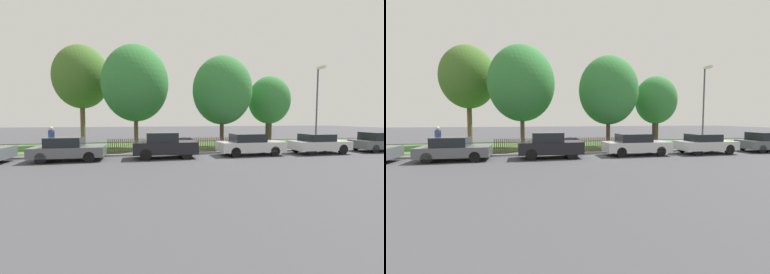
% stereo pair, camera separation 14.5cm
% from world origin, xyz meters
% --- Properties ---
extents(ground_plane, '(120.00, 120.00, 0.00)m').
position_xyz_m(ground_plane, '(0.00, 0.00, 0.00)').
color(ground_plane, '#424247').
extents(kerb_stone, '(40.68, 0.20, 0.12)m').
position_xyz_m(kerb_stone, '(0.00, 0.10, 0.06)').
color(kerb_stone, gray).
rests_on(kerb_stone, ground).
extents(grass_strip, '(40.68, 7.80, 0.01)m').
position_xyz_m(grass_strip, '(0.00, 6.02, 0.01)').
color(grass_strip, '#3D7033').
rests_on(grass_strip, ground).
extents(park_fence, '(40.68, 0.05, 0.95)m').
position_xyz_m(park_fence, '(0.00, 2.14, 0.47)').
color(park_fence, brown).
rests_on(park_fence, ground).
extents(parked_car_black_saloon, '(3.84, 1.88, 1.34)m').
position_xyz_m(parked_car_black_saloon, '(-7.38, -1.13, 0.68)').
color(parked_car_black_saloon, '#51565B').
rests_on(parked_car_black_saloon, ground).
extents(parked_car_navy_estate, '(3.80, 1.73, 1.55)m').
position_xyz_m(parked_car_navy_estate, '(-1.99, -1.22, 0.78)').
color(parked_car_navy_estate, black).
rests_on(parked_car_navy_estate, ground).
extents(parked_car_red_compact, '(4.22, 1.77, 1.40)m').
position_xyz_m(parked_car_red_compact, '(3.56, -1.15, 0.71)').
color(parked_car_red_compact, '#BCBCC1').
rests_on(parked_car_red_compact, ground).
extents(parked_car_white_van, '(3.79, 1.82, 1.34)m').
position_xyz_m(parked_car_white_van, '(8.46, -1.35, 0.70)').
color(parked_car_white_van, '#BCBCC1').
rests_on(parked_car_white_van, ground).
extents(parked_car_grey_coupe, '(3.78, 1.96, 1.39)m').
position_xyz_m(parked_car_grey_coupe, '(13.54, -1.24, 0.69)').
color(parked_car_grey_coupe, '#51565B').
rests_on(parked_car_grey_coupe, ground).
extents(covered_motorcycle, '(1.80, 0.78, 1.02)m').
position_xyz_m(covered_motorcycle, '(-0.26, 1.48, 0.62)').
color(covered_motorcycle, black).
rests_on(covered_motorcycle, ground).
extents(tree_nearest_kerb, '(4.75, 4.75, 8.72)m').
position_xyz_m(tree_nearest_kerb, '(-8.28, 7.58, 5.97)').
color(tree_nearest_kerb, brown).
rests_on(tree_nearest_kerb, ground).
extents(tree_behind_motorcycle, '(5.18, 5.18, 8.10)m').
position_xyz_m(tree_behind_motorcycle, '(-3.67, 4.29, 5.12)').
color(tree_behind_motorcycle, brown).
rests_on(tree_behind_motorcycle, ground).
extents(tree_mid_park, '(4.77, 4.77, 7.38)m').
position_xyz_m(tree_mid_park, '(3.16, 3.37, 4.63)').
color(tree_mid_park, '#473828').
rests_on(tree_mid_park, ground).
extents(tree_far_left, '(3.61, 3.61, 6.07)m').
position_xyz_m(tree_far_left, '(7.81, 4.27, 3.96)').
color(tree_far_left, '#473828').
rests_on(tree_far_left, ground).
extents(pedestrian_near_fence, '(0.44, 0.44, 1.86)m').
position_xyz_m(pedestrian_near_fence, '(-9.10, 1.77, 1.05)').
color(pedestrian_near_fence, slate).
rests_on(pedestrian_near_fence, ground).
extents(street_lamp, '(0.20, 0.79, 6.25)m').
position_xyz_m(street_lamp, '(9.86, 0.62, 3.88)').
color(street_lamp, '#47474C').
rests_on(street_lamp, ground).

